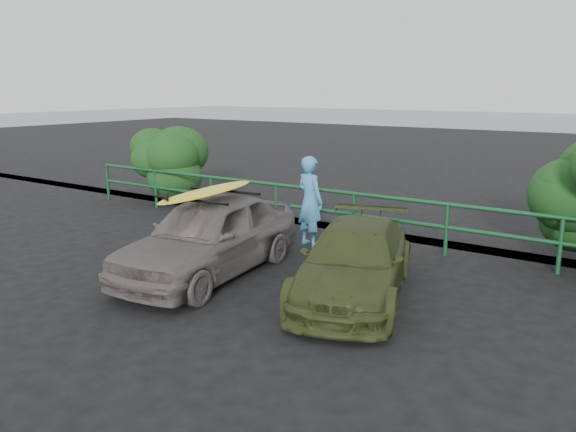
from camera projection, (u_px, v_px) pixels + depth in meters
name	position (u px, v px, depth m)	size (l,w,h in m)	color
ground	(139.00, 302.00, 8.48)	(80.00, 80.00, 0.00)	black
guardrail	(313.00, 210.00, 12.39)	(14.00, 0.08, 1.04)	#154A25
shrub_left	(171.00, 165.00, 15.22)	(3.20, 2.40, 2.24)	#1B4419
shrub_right	(569.00, 206.00, 9.91)	(3.20, 2.40, 2.25)	#1B4419
sedan	(209.00, 236.00, 9.61)	(1.62, 4.02, 1.37)	#5F5754
olive_vehicle	(355.00, 261.00, 8.64)	(1.55, 3.80, 1.10)	#353D1B
man	(310.00, 201.00, 11.36)	(0.67, 0.44, 1.84)	#4087C2
roof_rack	(208.00, 195.00, 9.46)	(1.46, 1.02, 0.05)	black
surfboard	(208.00, 192.00, 9.44)	(0.52, 2.53, 0.07)	yellow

